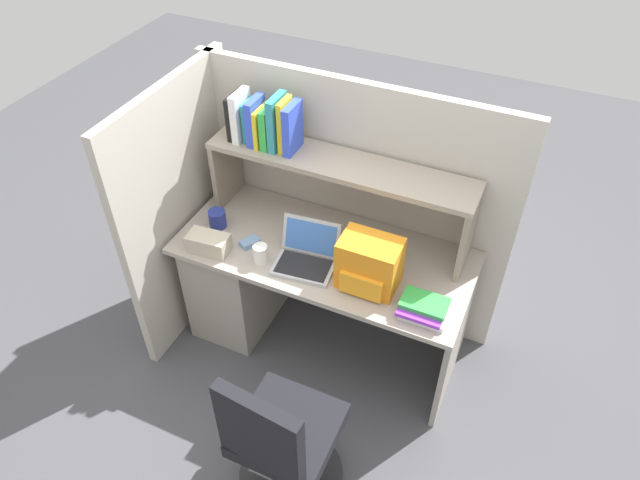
% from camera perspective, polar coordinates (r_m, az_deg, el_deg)
% --- Properties ---
extents(ground_plane, '(8.00, 8.00, 0.00)m').
position_cam_1_polar(ground_plane, '(3.71, 0.32, -9.35)').
color(ground_plane, '#4C4C51').
extents(desk, '(1.60, 0.70, 0.73)m').
position_cam_1_polar(desk, '(3.53, -5.44, -3.16)').
color(desk, '#AAA093').
rests_on(desk, ground_plane).
extents(cubicle_partition_rear, '(1.84, 0.05, 1.55)m').
position_cam_1_polar(cubicle_partition_rear, '(3.41, 2.99, 3.46)').
color(cubicle_partition_rear, '#BCB5A8').
rests_on(cubicle_partition_rear, ground_plane).
extents(cubicle_partition_left, '(0.05, 1.06, 1.55)m').
position_cam_1_polar(cubicle_partition_left, '(3.46, -12.95, 2.95)').
color(cubicle_partition_left, '#BCB5A8').
rests_on(cubicle_partition_left, ground_plane).
extents(overhead_hutch, '(1.44, 0.28, 0.45)m').
position_cam_1_polar(overhead_hutch, '(3.09, 1.92, 6.03)').
color(overhead_hutch, gray).
rests_on(overhead_hutch, desk).
extents(reference_books_on_shelf, '(0.38, 0.18, 0.29)m').
position_cam_1_polar(reference_books_on_shelf, '(3.12, -5.34, 11.24)').
color(reference_books_on_shelf, black).
rests_on(reference_books_on_shelf, overhead_hutch).
extents(laptop, '(0.34, 0.29, 0.22)m').
position_cam_1_polar(laptop, '(3.07, -1.30, -1.48)').
color(laptop, '#B7BABF').
rests_on(laptop, desk).
extents(backpack, '(0.30, 0.22, 0.28)m').
position_cam_1_polar(backpack, '(2.92, 4.74, -2.35)').
color(backpack, orange).
rests_on(backpack, desk).
extents(computer_mouse, '(0.10, 0.12, 0.03)m').
position_cam_1_polar(computer_mouse, '(3.22, -6.77, -0.23)').
color(computer_mouse, '#7299C6').
rests_on(computer_mouse, desk).
extents(paper_cup, '(0.08, 0.08, 0.11)m').
position_cam_1_polar(paper_cup, '(3.09, -5.75, -1.36)').
color(paper_cup, white).
rests_on(paper_cup, desk).
extents(tissue_box, '(0.23, 0.14, 0.10)m').
position_cam_1_polar(tissue_box, '(3.20, -10.69, -0.28)').
color(tissue_box, '#BFB299').
rests_on(tissue_box, desk).
extents(snack_canister, '(0.10, 0.10, 0.10)m').
position_cam_1_polar(snack_canister, '(3.34, -9.86, 2.02)').
color(snack_canister, navy).
rests_on(snack_canister, desk).
extents(desk_book_stack, '(0.23, 0.18, 0.08)m').
position_cam_1_polar(desk_book_stack, '(2.88, 10.03, -6.50)').
color(desk_book_stack, white).
rests_on(desk_book_stack, desk).
extents(office_chair, '(0.52, 0.52, 0.93)m').
position_cam_1_polar(office_chair, '(2.86, -3.68, -19.18)').
color(office_chair, black).
rests_on(office_chair, ground_plane).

